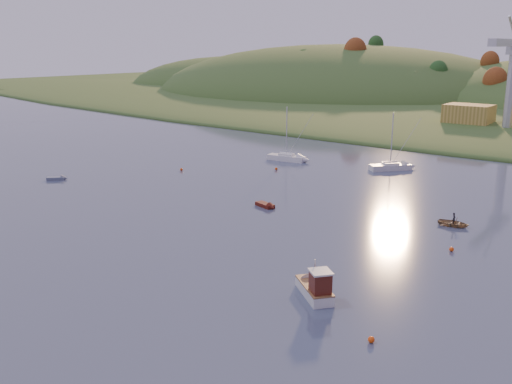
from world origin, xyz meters
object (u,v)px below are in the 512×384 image
Objects in this scene: red_tender at (268,206)px; grey_dinghy at (60,178)px; sailboat_near at (390,166)px; canoe at (454,223)px; sailboat_far at (286,157)px; fishing_boat at (313,285)px.

grey_dinghy reaches higher than red_tender.
red_tender is at bearing -144.28° from sailboat_near.
canoe is at bearing -30.85° from grey_dinghy.
canoe is 1.00× the size of red_tender.
grey_dinghy is at bearing 101.24° from canoe.
sailboat_far reaches higher than red_tender.
sailboat_far is at bearing 59.07° from canoe.
sailboat_near is 19.82m from sailboat_far.
sailboat_far is 44.68m from canoe.
sailboat_far is 2.77× the size of red_tender.
sailboat_near is at bearing 0.64° from grey_dinghy.
sailboat_far is at bearing 15.87° from grey_dinghy.
sailboat_near reaches higher than canoe.
sailboat_near is at bearing 3.90° from sailboat_far.
grey_dinghy is at bearing 175.80° from sailboat_near.
red_tender is (16.86, -28.36, -0.43)m from sailboat_far.
sailboat_far reaches higher than sailboat_near.
sailboat_far reaches higher than canoe.
sailboat_far is at bearing 136.22° from red_tender.
sailboat_far is at bearing -14.22° from fishing_boat.
sailboat_far is at bearing 142.69° from sailboat_near.
sailboat_near is at bearing -33.30° from fishing_boat.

